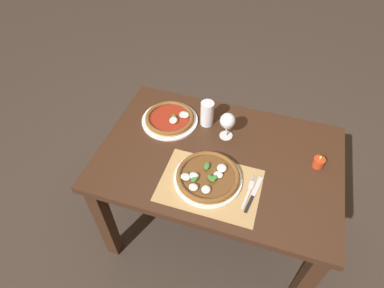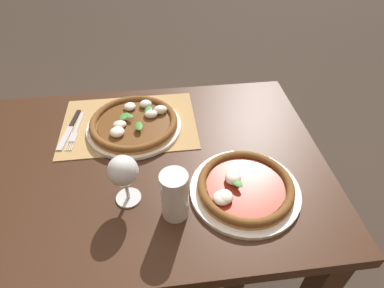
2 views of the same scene
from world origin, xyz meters
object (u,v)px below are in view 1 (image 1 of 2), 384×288
object	(u,v)px
pizza_near	(208,177)
wine_glass	(227,122)
fork	(249,191)
votive_candle	(318,163)
pizza_far	(170,119)
knife	(254,194)
pint_glass	(207,114)

from	to	relation	value
pizza_near	wine_glass	world-z (taller)	wine_glass
pizza_near	fork	xyz separation A→B (m)	(0.20, -0.01, -0.02)
pizza_near	votive_candle	size ratio (longest dim) A/B	4.52
pizza_far	knife	xyz separation A→B (m)	(0.53, -0.34, -0.01)
pizza_near	votive_candle	world-z (taller)	votive_candle
pizza_far	pint_glass	size ratio (longest dim) A/B	2.15
knife	votive_candle	world-z (taller)	votive_candle
pint_glass	knife	world-z (taller)	pint_glass
pizza_near	knife	distance (m)	0.23
fork	pint_glass	bearing A→B (deg)	129.77
fork	knife	world-z (taller)	knife
pint_glass	votive_candle	distance (m)	0.62
knife	pizza_near	bearing A→B (deg)	175.89
pizza_near	pint_glass	size ratio (longest dim) A/B	2.25
pizza_far	pint_glass	distance (m)	0.21
pizza_near	pizza_far	xyz separation A→B (m)	(-0.31, 0.32, -0.00)
pizza_near	pizza_far	world-z (taller)	pizza_near
votive_candle	fork	bearing A→B (deg)	-138.97
pizza_near	votive_candle	xyz separation A→B (m)	(0.49, 0.25, 0.00)
pizza_near	knife	size ratio (longest dim) A/B	1.52
pizza_far	wine_glass	bearing A→B (deg)	-3.02
wine_glass	votive_candle	distance (m)	0.49
fork	votive_candle	bearing A→B (deg)	41.03
pizza_far	votive_candle	world-z (taller)	votive_candle
knife	votive_candle	distance (m)	0.38
pizza_far	knife	distance (m)	0.63
votive_candle	pizza_near	bearing A→B (deg)	-153.25
pizza_near	votive_candle	distance (m)	0.55
fork	knife	bearing A→B (deg)	-25.97
pizza_near	knife	world-z (taller)	pizza_near
fork	votive_candle	size ratio (longest dim) A/B	2.79
wine_glass	fork	distance (m)	0.38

